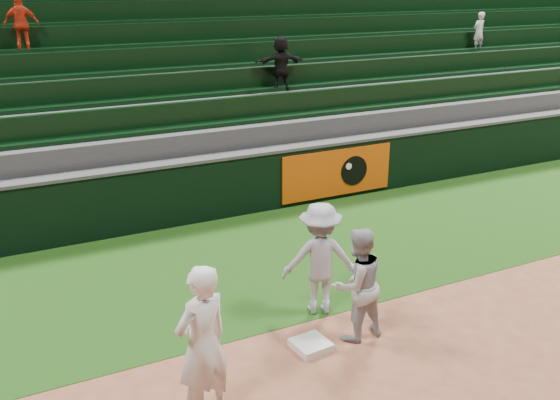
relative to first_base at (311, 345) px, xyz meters
The scene contains 8 objects.
ground 0.40m from the first_base, 52.78° to the right, with size 70.00×70.00×0.00m, color brown.
foul_grass 2.70m from the first_base, 84.94° to the left, with size 36.00×4.20×0.01m, color #16380E.
first_base is the anchor object (origin of this frame).
first_baseman 1.98m from the first_base, 158.99° to the right, with size 0.66×0.43×1.81m, color silver.
baserunner 0.98m from the first_base, ahead, with size 0.75×0.58×1.54m, color #A3A7AE.
base_coach 1.24m from the first_base, 54.26° to the left, with size 1.05×0.60×1.62m, color #9EA0AB.
field_wall 4.93m from the first_base, 86.91° to the left, with size 36.00×0.45×1.25m.
stadium_seating 8.82m from the first_base, 88.44° to the left, with size 36.00×5.95×4.96m.
Camera 1 is at (-3.66, -5.68, 4.53)m, focal length 40.00 mm.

